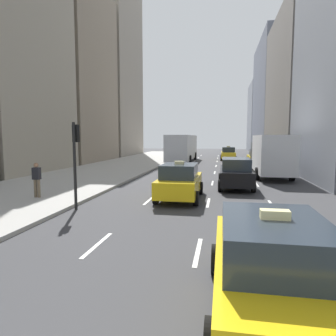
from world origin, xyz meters
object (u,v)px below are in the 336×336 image
taxi_lead (180,181)px  taxi_third (257,158)px  traffic_light_pole (75,152)px  taxi_second (228,154)px  taxi_fourth (271,266)px  sedan_black_near (236,173)px  box_truck (270,154)px  pedestrian_far_walking (37,178)px  city_bus (182,147)px

taxi_lead → taxi_third: (5.60, 17.93, 0.00)m
traffic_light_pole → taxi_second: bearing=76.7°
taxi_fourth → sedan_black_near: bearing=90.0°
taxi_second → taxi_third: same height
taxi_third → taxi_fourth: 27.30m
taxi_second → box_truck: 16.48m
pedestrian_far_walking → sedan_black_near: bearing=29.9°
sedan_black_near → traffic_light_pole: bearing=-135.1°
box_truck → pedestrian_far_walking: box_truck is taller
taxi_fourth → box_truck: bearing=81.5°
taxi_fourth → sedan_black_near: 13.18m
taxi_lead → taxi_fourth: 9.64m
pedestrian_far_walking → taxi_fourth: bearing=-39.4°
taxi_lead → sedan_black_near: size_ratio=0.90×
taxi_fourth → taxi_third: bearing=84.1°
city_bus → pedestrian_far_walking: city_bus is taller
taxi_fourth → sedan_black_near: (0.00, 13.18, 0.02)m
sedan_black_near → pedestrian_far_walking: pedestrian_far_walking is taller
taxi_third → city_bus: 9.55m
taxi_lead → taxi_second: bearing=83.8°
taxi_lead → traffic_light_pole: bearing=-144.9°
taxi_lead → sedan_black_near: taxi_lead is taller
pedestrian_far_walking → traffic_light_pole: (2.68, -1.29, 1.34)m
taxi_lead → city_bus: (-2.81, 22.37, 0.91)m
city_bus → sedan_black_near: bearing=-73.1°
box_truck → pedestrian_far_walking: bearing=-137.9°
taxi_second → traffic_light_pole: 29.39m
taxi_second → taxi_third: bearing=-70.4°
taxi_third → pedestrian_far_walking: (-12.23, -19.41, 0.19)m
taxi_third → pedestrian_far_walking: size_ratio=2.67×
taxi_third → sedan_black_near: taxi_third is taller
box_truck → traffic_light_pole: 15.62m
taxi_fourth → pedestrian_far_walking: taxi_fourth is taller
pedestrian_far_walking → taxi_lead: bearing=12.6°
taxi_fourth → box_truck: (2.80, 18.80, 0.83)m
taxi_lead → taxi_second: size_ratio=1.00×
taxi_second → taxi_third: 8.35m
sedan_black_near → pedestrian_far_walking: 10.89m
box_truck → traffic_light_pole: bearing=-127.7°
box_truck → pedestrian_far_walking: 16.50m
sedan_black_near → taxi_fourth: bearing=-90.0°
taxi_fourth → traffic_light_pole: traffic_light_pole is taller
taxi_lead → traffic_light_pole: size_ratio=1.22×
traffic_light_pole → pedestrian_far_walking: bearing=154.4°
sedan_black_near → traffic_light_pole: 9.64m
box_truck → pedestrian_far_walking: size_ratio=5.09×
taxi_lead → city_bus: size_ratio=0.38×
taxi_second → sedan_black_near: (0.00, -21.85, 0.02)m
pedestrian_far_walking → traffic_light_pole: traffic_light_pole is taller
taxi_fourth → traffic_light_pole: 9.46m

